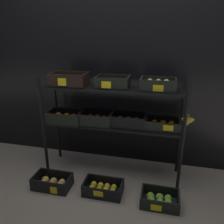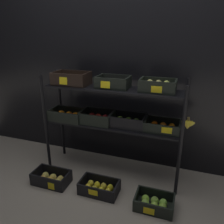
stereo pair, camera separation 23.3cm
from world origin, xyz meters
name	(u,v)px [view 2 (the right image)]	position (x,y,z in m)	size (l,w,h in m)	color
ground_plane	(112,171)	(0.00, 0.00, 0.00)	(10.00, 10.00, 0.00)	gray
storefront_wall	(123,73)	(0.00, 0.36, 1.05)	(3.81, 0.12, 2.11)	black
display_rack	(111,108)	(-0.01, 0.00, 0.75)	(1.54, 0.35, 1.10)	black
crate_ground_apple_gold	(52,179)	(-0.52, -0.41, 0.05)	(0.37, 0.22, 0.13)	black
crate_ground_lemon	(99,188)	(0.00, -0.38, 0.05)	(0.38, 0.23, 0.12)	black
crate_ground_apple_green	(154,203)	(0.54, -0.41, 0.05)	(0.35, 0.23, 0.12)	black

